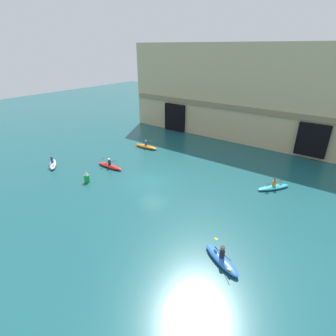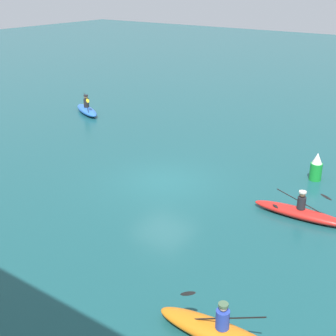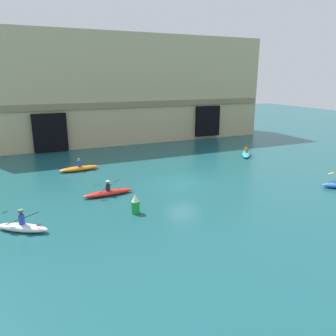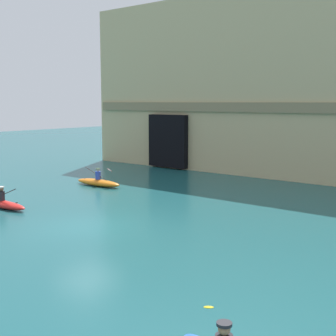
{
  "view_description": "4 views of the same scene",
  "coord_description": "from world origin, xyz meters",
  "px_view_note": "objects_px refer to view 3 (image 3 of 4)",
  "views": [
    {
      "loc": [
        15.2,
        -17.95,
        12.43
      ],
      "look_at": [
        0.69,
        1.72,
        1.03
      ],
      "focal_mm": 28.0,
      "sensor_mm": 36.0,
      "label": 1
    },
    {
      "loc": [
        -10.92,
        14.85,
        8.19
      ],
      "look_at": [
        -0.75,
        0.74,
        1.06
      ],
      "focal_mm": 50.0,
      "sensor_mm": 36.0,
      "label": 2
    },
    {
      "loc": [
        -10.91,
        -21.69,
        8.03
      ],
      "look_at": [
        -0.8,
        1.03,
        1.07
      ],
      "focal_mm": 35.0,
      "sensor_mm": 36.0,
      "label": 3
    },
    {
      "loc": [
        14.76,
        -12.8,
        5.23
      ],
      "look_at": [
        1.0,
        4.23,
        2.12
      ],
      "focal_mm": 50.0,
      "sensor_mm": 36.0,
      "label": 4
    }
  ],
  "objects_px": {
    "kayak_red": "(108,192)",
    "kayak_orange": "(79,168)",
    "marker_buoy": "(135,204)",
    "kayak_white": "(23,227)",
    "kayak_cyan": "(246,153)"
  },
  "relations": [
    {
      "from": "kayak_red",
      "to": "kayak_orange",
      "type": "relative_size",
      "value": 1.01
    },
    {
      "from": "kayak_red",
      "to": "marker_buoy",
      "type": "xyz_separation_m",
      "value": [
        0.76,
        -3.72,
        0.36
      ]
    },
    {
      "from": "kayak_orange",
      "to": "kayak_white",
      "type": "height_order",
      "value": "kayak_white"
    },
    {
      "from": "kayak_red",
      "to": "kayak_cyan",
      "type": "xyz_separation_m",
      "value": [
        16.28,
        5.99,
        -0.01
      ]
    },
    {
      "from": "kayak_orange",
      "to": "marker_buoy",
      "type": "relative_size",
      "value": 2.81
    },
    {
      "from": "kayak_red",
      "to": "kayak_white",
      "type": "xyz_separation_m",
      "value": [
        -5.55,
        -3.57,
        0.04
      ]
    },
    {
      "from": "kayak_white",
      "to": "kayak_orange",
      "type": "bearing_deg",
      "value": -79.6
    },
    {
      "from": "kayak_cyan",
      "to": "kayak_orange",
      "type": "height_order",
      "value": "kayak_orange"
    },
    {
      "from": "kayak_white",
      "to": "marker_buoy",
      "type": "relative_size",
      "value": 2.26
    },
    {
      "from": "kayak_orange",
      "to": "marker_buoy",
      "type": "bearing_deg",
      "value": 94.68
    },
    {
      "from": "marker_buoy",
      "to": "kayak_orange",
      "type": "bearing_deg",
      "value": 98.17
    },
    {
      "from": "kayak_white",
      "to": "marker_buoy",
      "type": "distance_m",
      "value": 6.32
    },
    {
      "from": "kayak_cyan",
      "to": "kayak_white",
      "type": "height_order",
      "value": "kayak_white"
    },
    {
      "from": "kayak_red",
      "to": "kayak_cyan",
      "type": "relative_size",
      "value": 1.13
    },
    {
      "from": "kayak_orange",
      "to": "kayak_white",
      "type": "xyz_separation_m",
      "value": [
        -4.75,
        -10.74,
        0.02
      ]
    }
  ]
}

